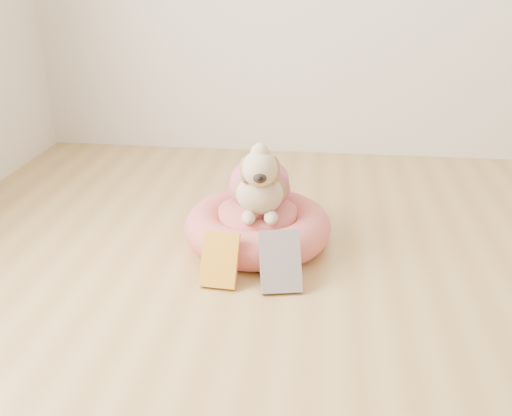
# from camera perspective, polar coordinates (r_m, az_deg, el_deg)

# --- Properties ---
(pet_bed) EXTENTS (0.56, 0.56, 0.15)m
(pet_bed) POSITION_cam_1_polar(r_m,az_deg,el_deg) (2.20, 0.16, -1.89)
(pet_bed) COLOR #D15A52
(pet_bed) RESTS_ON floor
(dog) EXTENTS (0.33, 0.44, 0.30)m
(dog) POSITION_cam_1_polar(r_m,az_deg,el_deg) (2.12, 0.36, 3.67)
(dog) COLOR brown
(dog) RESTS_ON pet_bed
(book_yellow) EXTENTS (0.13, 0.12, 0.17)m
(book_yellow) POSITION_cam_1_polar(r_m,az_deg,el_deg) (1.93, -3.65, -5.22)
(book_yellow) COLOR yellow
(book_yellow) RESTS_ON floor
(book_white) EXTENTS (0.16, 0.16, 0.19)m
(book_white) POSITION_cam_1_polar(r_m,az_deg,el_deg) (1.91, 2.45, -5.35)
(book_white) COLOR white
(book_white) RESTS_ON floor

